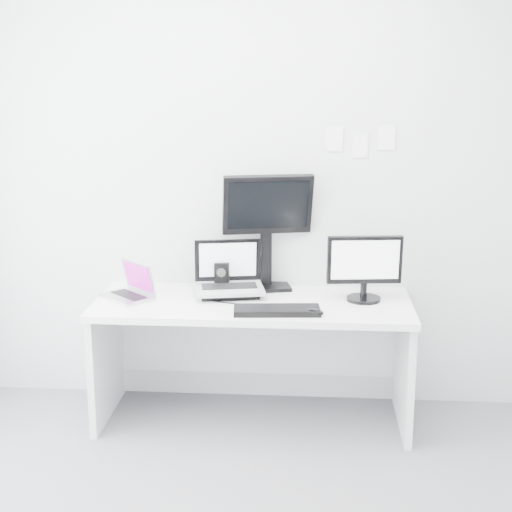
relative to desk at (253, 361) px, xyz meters
name	(u,v)px	position (x,y,z in m)	size (l,w,h in m)	color
back_wall	(257,184)	(0.00, 0.35, 0.99)	(3.60, 3.60, 0.00)	silver
desk	(253,361)	(0.00, 0.00, 0.00)	(1.80, 0.70, 0.73)	white
macbook	(126,280)	(-0.73, 0.00, 0.47)	(0.29, 0.22, 0.22)	#AFAFB3
speaker	(222,276)	(-0.20, 0.21, 0.45)	(0.09, 0.09, 0.17)	black
dell_laptop	(229,269)	(-0.14, 0.09, 0.53)	(0.39, 0.30, 0.33)	#B3B5BB
rear_monitor	(267,231)	(0.06, 0.26, 0.72)	(0.53, 0.19, 0.72)	black
samsung_monitor	(365,267)	(0.63, 0.06, 0.56)	(0.42, 0.19, 0.39)	black
keyboard	(277,310)	(0.15, -0.21, 0.38)	(0.47, 0.17, 0.03)	black
mouse	(313,312)	(0.34, -0.24, 0.38)	(0.11, 0.07, 0.04)	black
wall_note_0	(334,139)	(0.45, 0.34, 1.26)	(0.10, 0.00, 0.14)	white
wall_note_1	(360,146)	(0.60, 0.34, 1.22)	(0.09, 0.00, 0.13)	white
wall_note_2	(386,138)	(0.75, 0.34, 1.26)	(0.10, 0.00, 0.14)	white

